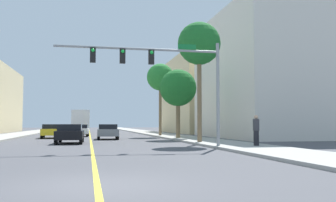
{
  "coord_description": "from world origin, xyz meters",
  "views": [
    {
      "loc": [
        -0.22,
        -9.26,
        1.45
      ],
      "look_at": [
        6.63,
        23.72,
        3.44
      ],
      "focal_mm": 41.01,
      "sensor_mm": 36.0,
      "label": 1
    }
  ],
  "objects_px": {
    "palm_mid": "(178,88)",
    "car_gray": "(108,131)",
    "palm_far": "(160,78)",
    "car_white": "(80,130)",
    "car_black": "(70,133)",
    "pedestrian": "(256,130)",
    "car_yellow": "(51,131)",
    "palm_near": "(199,45)",
    "delivery_truck": "(80,121)",
    "traffic_signal_mast": "(165,68)"
  },
  "relations": [
    {
      "from": "car_yellow",
      "to": "car_black",
      "type": "height_order",
      "value": "car_black"
    },
    {
      "from": "traffic_signal_mast",
      "to": "delivery_truck",
      "type": "distance_m",
      "value": 35.12
    },
    {
      "from": "car_white",
      "to": "car_yellow",
      "type": "relative_size",
      "value": 0.91
    },
    {
      "from": "palm_near",
      "to": "palm_far",
      "type": "height_order",
      "value": "palm_near"
    },
    {
      "from": "palm_far",
      "to": "palm_mid",
      "type": "bearing_deg",
      "value": -88.56
    },
    {
      "from": "car_yellow",
      "to": "car_black",
      "type": "relative_size",
      "value": 1.02
    },
    {
      "from": "palm_far",
      "to": "car_yellow",
      "type": "bearing_deg",
      "value": -169.48
    },
    {
      "from": "palm_mid",
      "to": "delivery_truck",
      "type": "distance_m",
      "value": 24.04
    },
    {
      "from": "palm_near",
      "to": "delivery_truck",
      "type": "height_order",
      "value": "palm_near"
    },
    {
      "from": "car_gray",
      "to": "delivery_truck",
      "type": "xyz_separation_m",
      "value": [
        -2.9,
        20.31,
        1.02
      ]
    },
    {
      "from": "car_yellow",
      "to": "car_white",
      "type": "bearing_deg",
      "value": 54.99
    },
    {
      "from": "palm_far",
      "to": "car_white",
      "type": "relative_size",
      "value": 1.95
    },
    {
      "from": "palm_far",
      "to": "pedestrian",
      "type": "bearing_deg",
      "value": -84.85
    },
    {
      "from": "car_white",
      "to": "car_black",
      "type": "relative_size",
      "value": 0.93
    },
    {
      "from": "delivery_truck",
      "to": "traffic_signal_mast",
      "type": "bearing_deg",
      "value": -82.06
    },
    {
      "from": "pedestrian",
      "to": "palm_mid",
      "type": "bearing_deg",
      "value": 170.36
    },
    {
      "from": "traffic_signal_mast",
      "to": "car_black",
      "type": "xyz_separation_m",
      "value": [
        -5.63,
        7.31,
        -3.94
      ]
    },
    {
      "from": "palm_mid",
      "to": "car_black",
      "type": "distance_m",
      "value": 11.46
    },
    {
      "from": "car_gray",
      "to": "car_black",
      "type": "distance_m",
      "value": 7.61
    },
    {
      "from": "traffic_signal_mast",
      "to": "pedestrian",
      "type": "bearing_deg",
      "value": -5.4
    },
    {
      "from": "car_black",
      "to": "pedestrian",
      "type": "distance_m",
      "value": 13.55
    },
    {
      "from": "palm_near",
      "to": "car_yellow",
      "type": "xyz_separation_m",
      "value": [
        -11.48,
        13.58,
        -6.45
      ]
    },
    {
      "from": "car_white",
      "to": "pedestrian",
      "type": "bearing_deg",
      "value": -63.02
    },
    {
      "from": "car_white",
      "to": "car_black",
      "type": "distance_m",
      "value": 15.39
    },
    {
      "from": "traffic_signal_mast",
      "to": "car_white",
      "type": "bearing_deg",
      "value": 102.93
    },
    {
      "from": "palm_near",
      "to": "car_gray",
      "type": "bearing_deg",
      "value": 122.12
    },
    {
      "from": "traffic_signal_mast",
      "to": "car_black",
      "type": "height_order",
      "value": "traffic_signal_mast"
    },
    {
      "from": "palm_mid",
      "to": "car_gray",
      "type": "bearing_deg",
      "value": 164.77
    },
    {
      "from": "traffic_signal_mast",
      "to": "palm_far",
      "type": "height_order",
      "value": "palm_far"
    },
    {
      "from": "palm_mid",
      "to": "car_gray",
      "type": "relative_size",
      "value": 1.52
    },
    {
      "from": "car_black",
      "to": "palm_far",
      "type": "bearing_deg",
      "value": 55.97
    },
    {
      "from": "palm_near",
      "to": "palm_mid",
      "type": "xyz_separation_m",
      "value": [
        0.27,
        7.87,
        -2.46
      ]
    },
    {
      "from": "traffic_signal_mast",
      "to": "car_yellow",
      "type": "relative_size",
      "value": 2.12
    },
    {
      "from": "car_yellow",
      "to": "palm_far",
      "type": "bearing_deg",
      "value": 7.74
    },
    {
      "from": "traffic_signal_mast",
      "to": "delivery_truck",
      "type": "height_order",
      "value": "traffic_signal_mast"
    },
    {
      "from": "palm_far",
      "to": "car_black",
      "type": "distance_m",
      "value": 17.05
    },
    {
      "from": "palm_far",
      "to": "car_white",
      "type": "xyz_separation_m",
      "value": [
        -8.76,
        2.28,
        -5.9
      ]
    },
    {
      "from": "palm_far",
      "to": "car_gray",
      "type": "height_order",
      "value": "palm_far"
    },
    {
      "from": "palm_mid",
      "to": "car_white",
      "type": "height_order",
      "value": "palm_mid"
    },
    {
      "from": "palm_far",
      "to": "car_yellow",
      "type": "xyz_separation_m",
      "value": [
        -11.55,
        -2.14,
        -5.89
      ]
    },
    {
      "from": "car_gray",
      "to": "palm_mid",
      "type": "bearing_deg",
      "value": -13.16
    },
    {
      "from": "palm_near",
      "to": "delivery_truck",
      "type": "bearing_deg",
      "value": 106.61
    },
    {
      "from": "car_white",
      "to": "car_yellow",
      "type": "height_order",
      "value": "car_yellow"
    },
    {
      "from": "palm_near",
      "to": "car_white",
      "type": "bearing_deg",
      "value": 115.77
    },
    {
      "from": "palm_far",
      "to": "car_gray",
      "type": "relative_size",
      "value": 1.94
    },
    {
      "from": "car_yellow",
      "to": "pedestrian",
      "type": "distance_m",
      "value": 23.09
    },
    {
      "from": "car_black",
      "to": "palm_near",
      "type": "bearing_deg",
      "value": -15.06
    },
    {
      "from": "palm_far",
      "to": "car_gray",
      "type": "bearing_deg",
      "value": -134.66
    },
    {
      "from": "delivery_truck",
      "to": "palm_far",
      "type": "bearing_deg",
      "value": -58.59
    },
    {
      "from": "palm_mid",
      "to": "car_black",
      "type": "bearing_deg",
      "value": -150.78
    }
  ]
}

